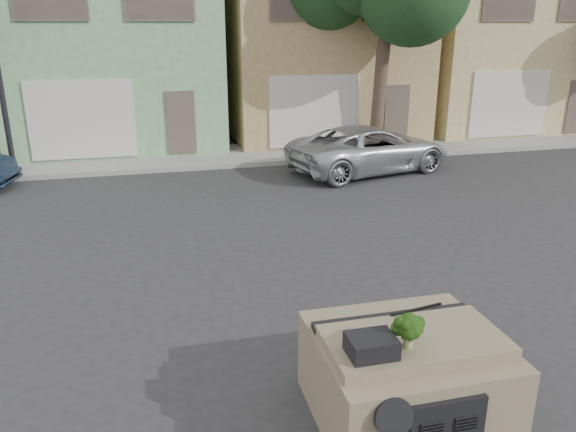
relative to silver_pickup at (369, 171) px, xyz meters
name	(u,v)px	position (x,y,z in m)	size (l,w,h in m)	color
ground_plane	(324,298)	(-3.84, -7.64, 0.00)	(120.00, 120.00, 0.00)	#303033
sidewalk	(230,155)	(-3.84, 2.86, 0.07)	(40.00, 3.00, 0.15)	gray
townhouse_mint	(115,38)	(-7.34, 6.86, 3.77)	(7.20, 8.20, 7.55)	#82B27E
townhouse_tan	(312,37)	(0.16, 6.86, 3.77)	(7.20, 8.20, 7.55)	tan
townhouse_beige	(481,36)	(7.66, 6.86, 3.77)	(7.20, 8.20, 7.55)	tan
silver_pickup	(369,171)	(0.00, 0.00, 0.00)	(2.31, 5.00, 1.39)	silver
traffic_signal	(0,89)	(-10.34, 1.86, 2.55)	(0.40, 0.40, 5.10)	black
tree_near	(383,24)	(1.16, 2.16, 4.25)	(4.40, 4.00, 8.50)	#1C3E1C
car_dashboard	(405,374)	(-3.84, -10.64, 0.56)	(2.00, 1.80, 1.12)	#7D6E54
instrument_hump	(371,346)	(-4.42, -10.99, 1.22)	(0.48, 0.38, 0.20)	black
wiper_arm	(416,309)	(-3.56, -10.26, 1.13)	(0.70, 0.03, 0.02)	black
broccoli	(409,331)	(-4.01, -10.96, 1.32)	(0.32, 0.32, 0.39)	black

